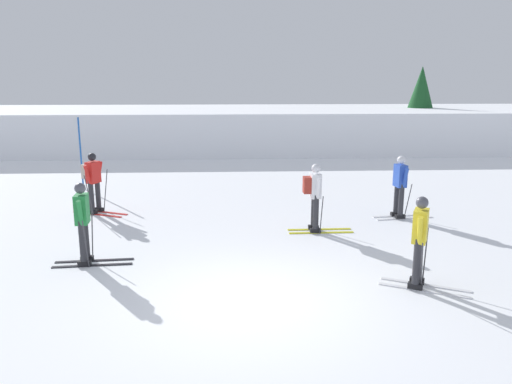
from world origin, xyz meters
name	(u,v)px	position (x,y,z in m)	size (l,w,h in m)	color
ground_plane	(250,301)	(0.00, 0.00, 0.00)	(120.00, 120.00, 0.00)	white
far_snow_ridge	(238,129)	(0.00, 18.79, 1.03)	(80.00, 7.22, 2.05)	white
skier_green	(83,221)	(-3.32, 1.91, 0.92)	(1.63, 1.00, 1.71)	black
skier_yellow	(420,239)	(3.08, 0.44, 0.92)	(1.60, 1.04, 1.71)	silver
skier_white	(314,194)	(1.72, 3.90, 0.96)	(1.61, 1.00, 1.71)	gold
skier_red	(93,180)	(-4.18, 5.93, 0.96)	(1.61, 0.99, 1.71)	red
skier_blue	(400,185)	(4.22, 5.04, 0.92)	(1.63, 1.00, 1.71)	silver
trail_marker_pole	(81,154)	(-5.40, 9.09, 1.22)	(0.05, 0.05, 2.44)	#1E56AD
conifer_far_left	(421,99)	(10.04, 19.63, 2.50)	(2.13, 2.13, 4.29)	#513823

